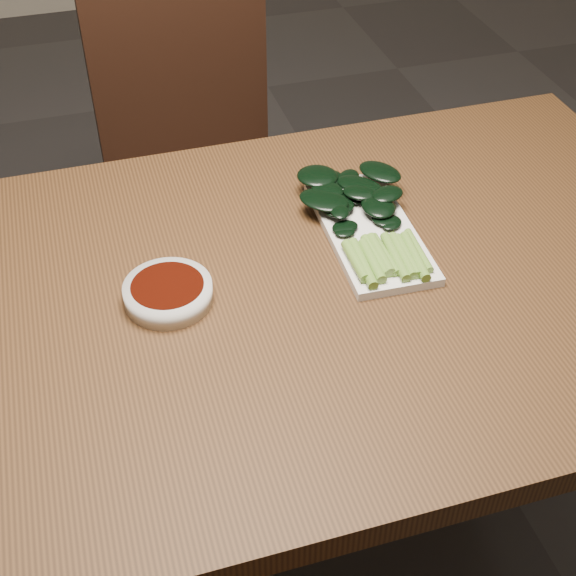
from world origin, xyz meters
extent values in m
plane|color=#2F2C2C|center=(0.00, 0.00, 0.00)|extent=(6.00, 6.00, 0.00)
cube|color=#422712|center=(0.00, 0.00, 0.73)|extent=(1.40, 0.80, 0.04)
cylinder|color=#422712|center=(0.64, 0.34, 0.35)|extent=(0.05, 0.05, 0.71)
cube|color=black|center=(0.04, 0.65, 0.43)|extent=(0.42, 0.42, 0.04)
cylinder|color=black|center=(-0.12, 0.48, 0.21)|extent=(0.04, 0.04, 0.41)
cylinder|color=black|center=(0.22, 0.49, 0.21)|extent=(0.04, 0.04, 0.41)
cylinder|color=black|center=(-0.13, 0.81, 0.21)|extent=(0.04, 0.04, 0.41)
cylinder|color=black|center=(0.21, 0.83, 0.21)|extent=(0.04, 0.04, 0.41)
cube|color=black|center=(0.04, 0.83, 0.67)|extent=(0.40, 0.05, 0.44)
cylinder|color=silver|center=(-0.13, 0.02, 0.76)|extent=(0.12, 0.12, 0.03)
cylinder|color=#330B04|center=(-0.13, 0.02, 0.78)|extent=(0.10, 0.10, 0.00)
cube|color=silver|center=(0.19, 0.08, 0.76)|extent=(0.14, 0.29, 0.01)
cylinder|color=olive|center=(0.14, 0.00, 0.77)|extent=(0.02, 0.08, 0.02)
cylinder|color=olive|center=(0.15, -0.01, 0.77)|extent=(0.02, 0.10, 0.02)
cylinder|color=olive|center=(0.16, -0.01, 0.77)|extent=(0.02, 0.09, 0.02)
cylinder|color=olive|center=(0.17, 0.00, 0.77)|extent=(0.01, 0.09, 0.01)
cylinder|color=olive|center=(0.18, 0.00, 0.77)|extent=(0.02, 0.09, 0.02)
cylinder|color=olive|center=(0.19, 0.00, 0.77)|extent=(0.01, 0.09, 0.01)
cylinder|color=olive|center=(0.20, -0.01, 0.77)|extent=(0.02, 0.10, 0.01)
cylinder|color=olive|center=(0.21, -0.01, 0.77)|extent=(0.02, 0.10, 0.01)
cylinder|color=olive|center=(0.21, -0.01, 0.77)|extent=(0.02, 0.09, 0.01)
cylinder|color=olive|center=(0.22, -0.02, 0.77)|extent=(0.02, 0.10, 0.01)
cylinder|color=olive|center=(0.24, 0.00, 0.77)|extent=(0.02, 0.09, 0.01)
ellipsoid|color=black|center=(0.16, 0.13, 0.77)|extent=(0.07, 0.07, 0.01)
ellipsoid|color=black|center=(0.22, 0.11, 0.78)|extent=(0.05, 0.07, 0.01)
ellipsoid|color=black|center=(0.15, 0.21, 0.78)|extent=(0.09, 0.09, 0.01)
ellipsoid|color=black|center=(0.16, 0.20, 0.78)|extent=(0.09, 0.09, 0.02)
ellipsoid|color=black|center=(0.20, 0.14, 0.78)|extent=(0.07, 0.06, 0.01)
ellipsoid|color=black|center=(0.16, 0.16, 0.78)|extent=(0.07, 0.06, 0.01)
ellipsoid|color=black|center=(0.21, 0.17, 0.78)|extent=(0.09, 0.09, 0.01)
ellipsoid|color=black|center=(0.15, 0.11, 0.78)|extent=(0.04, 0.05, 0.01)
ellipsoid|color=black|center=(0.20, 0.19, 0.78)|extent=(0.07, 0.07, 0.01)
ellipsoid|color=black|center=(0.15, 0.13, 0.77)|extent=(0.04, 0.06, 0.01)
ellipsoid|color=black|center=(0.24, 0.13, 0.78)|extent=(0.07, 0.06, 0.01)
ellipsoid|color=black|center=(0.15, 0.13, 0.78)|extent=(0.05, 0.06, 0.01)
ellipsoid|color=black|center=(0.20, 0.17, 0.77)|extent=(0.05, 0.08, 0.01)
ellipsoid|color=black|center=(0.14, 0.14, 0.78)|extent=(0.10, 0.10, 0.01)
ellipsoid|color=black|center=(0.15, 0.17, 0.78)|extent=(0.06, 0.07, 0.01)
ellipsoid|color=black|center=(0.25, 0.18, 0.79)|extent=(0.08, 0.09, 0.01)
ellipsoid|color=black|center=(0.22, 0.12, 0.77)|extent=(0.06, 0.08, 0.01)
ellipsoid|color=black|center=(0.19, 0.20, 0.77)|extent=(0.06, 0.05, 0.01)
ellipsoid|color=black|center=(0.22, 0.08, 0.77)|extent=(0.06, 0.06, 0.01)
ellipsoid|color=black|center=(0.22, 0.07, 0.77)|extent=(0.04, 0.04, 0.01)
ellipsoid|color=black|center=(0.15, 0.08, 0.77)|extent=(0.05, 0.04, 0.01)
ellipsoid|color=black|center=(0.15, 0.07, 0.77)|extent=(0.03, 0.02, 0.01)
camera|label=1|loc=(-0.21, -0.82, 1.50)|focal=50.00mm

